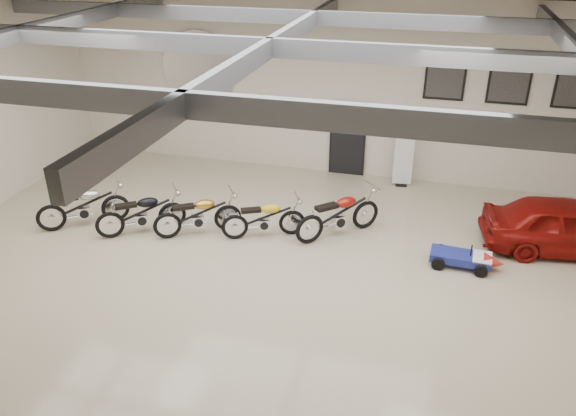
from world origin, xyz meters
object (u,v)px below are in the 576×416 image
(motorcycle_silver, at_px, (83,205))
(motorcycle_yellow, at_px, (264,218))
(motorcycle_red, at_px, (338,214))
(vintage_car, at_px, (568,226))
(banner_stand, at_px, (404,154))
(go_kart, at_px, (467,256))
(motorcycle_black, at_px, (141,212))
(motorcycle_gold, at_px, (197,214))

(motorcycle_silver, height_order, motorcycle_yellow, motorcycle_silver)
(motorcycle_red, relative_size, vintage_car, 0.61)
(banner_stand, height_order, vintage_car, banner_stand)
(banner_stand, height_order, motorcycle_silver, banner_stand)
(go_kart, xyz_separation_m, vintage_car, (2.12, 1.30, 0.34))
(banner_stand, bearing_deg, vintage_car, -39.58)
(motorcycle_black, xyz_separation_m, motorcycle_gold, (1.32, 0.29, -0.01))
(motorcycle_gold, distance_m, motorcycle_yellow, 1.57)
(motorcycle_black, height_order, motorcycle_yellow, motorcycle_black)
(banner_stand, xyz_separation_m, motorcycle_red, (-1.21, -3.27, -0.39))
(motorcycle_black, height_order, motorcycle_gold, motorcycle_black)
(banner_stand, bearing_deg, motorcycle_black, -148.09)
(banner_stand, xyz_separation_m, motorcycle_silver, (-7.28, -4.41, -0.41))
(motorcycle_gold, relative_size, go_kart, 1.31)
(motorcycle_silver, xyz_separation_m, motorcycle_yellow, (4.39, 0.62, -0.05))
(motorcycle_gold, height_order, motorcycle_yellow, motorcycle_gold)
(banner_stand, relative_size, vintage_car, 0.53)
(banner_stand, distance_m, motorcycle_black, 7.23)
(motorcycle_yellow, height_order, motorcycle_red, motorcycle_red)
(motorcycle_silver, bearing_deg, vintage_car, -27.37)
(motorcycle_silver, height_order, go_kart, motorcycle_silver)
(motorcycle_black, height_order, vintage_car, vintage_car)
(motorcycle_red, distance_m, go_kart, 3.02)
(motorcycle_red, bearing_deg, vintage_car, -35.69)
(motorcycle_black, distance_m, go_kart, 7.49)
(motorcycle_silver, distance_m, vintage_car, 11.26)
(motorcycle_black, distance_m, vintage_car, 9.75)
(banner_stand, bearing_deg, motorcycle_gold, -142.65)
(motorcycle_black, bearing_deg, motorcycle_yellow, -23.83)
(motorcycle_silver, xyz_separation_m, go_kart, (9.00, 0.49, -0.27))
(motorcycle_yellow, bearing_deg, motorcycle_silver, 163.24)
(motorcycle_gold, bearing_deg, go_kart, -30.25)
(banner_stand, height_order, motorcycle_red, banner_stand)
(motorcycle_silver, bearing_deg, banner_stand, -5.30)
(motorcycle_black, distance_m, motorcycle_gold, 1.35)
(banner_stand, relative_size, motorcycle_black, 0.93)
(motorcycle_silver, distance_m, motorcycle_red, 6.17)
(motorcycle_gold, bearing_deg, banner_stand, 10.91)
(motorcycle_yellow, bearing_deg, vintage_car, -15.01)
(go_kart, bearing_deg, motorcycle_gold, -174.94)
(motorcycle_gold, relative_size, motorcycle_red, 0.92)
(motorcycle_yellow, bearing_deg, motorcycle_red, -7.80)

